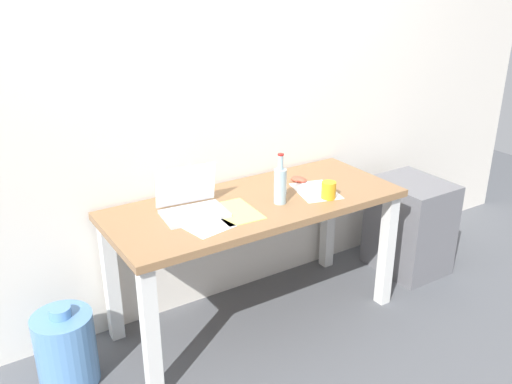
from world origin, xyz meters
TOP-DOWN VIEW (x-y plane):
  - ground_plane at (0.00, 0.00)m, footprint 8.00×8.00m
  - back_wall at (0.00, 0.39)m, footprint 5.20×0.08m
  - desk at (0.00, 0.00)m, footprint 1.62×0.67m
  - laptop_left at (-0.36, 0.05)m, footprint 0.34×0.28m
  - beer_bottle at (0.09, -0.09)m, footprint 0.07×0.07m
  - computer_mouse at (0.36, 0.10)m, footprint 0.10×0.12m
  - coffee_mug at (0.35, -0.19)m, footprint 0.08×0.08m
  - paper_yellow_folder at (-0.17, -0.07)m, footprint 0.23×0.31m
  - paper_sheet_front_left at (-0.38, -0.09)m, footprint 0.26×0.33m
  - paper_sheet_front_right at (0.35, -0.07)m, footprint 0.28×0.34m
  - water_cooler_jug at (-1.07, 0.05)m, footprint 0.29×0.29m
  - filing_cabinet at (1.19, -0.05)m, footprint 0.40×0.48m

SIDE VIEW (x-z plane):
  - ground_plane at x=0.00m, z-range 0.00..0.00m
  - water_cooler_jug at x=-1.07m, z-range -0.02..0.41m
  - filing_cabinet at x=1.19m, z-range 0.00..0.63m
  - desk at x=0.00m, z-range 0.26..1.02m
  - paper_yellow_folder at x=-0.17m, z-range 0.75..0.76m
  - paper_sheet_front_left at x=-0.38m, z-range 0.75..0.76m
  - paper_sheet_front_right at x=0.35m, z-range 0.75..0.76m
  - computer_mouse at x=0.36m, z-range 0.75..0.79m
  - coffee_mug at x=0.35m, z-range 0.75..0.85m
  - laptop_left at x=-0.36m, z-range 0.69..0.92m
  - beer_bottle at x=0.09m, z-range 0.72..1.00m
  - back_wall at x=0.00m, z-range 0.00..2.60m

